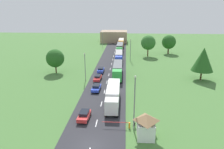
{
  "coord_description": "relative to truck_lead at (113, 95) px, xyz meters",
  "views": [
    {
      "loc": [
        4.69,
        -25.97,
        19.02
      ],
      "look_at": [
        1.12,
        31.02,
        1.1
      ],
      "focal_mm": 34.4,
      "sensor_mm": 36.0,
      "label": 1
    }
  ],
  "objects": [
    {
      "name": "ground_plane",
      "position": [
        -2.38,
        -14.29,
        -2.09
      ],
      "size": [
        280.0,
        280.0,
        0.0
      ],
      "primitive_type": "plane",
      "color": "#477538"
    },
    {
      "name": "road",
      "position": [
        -2.38,
        10.21,
        -2.06
      ],
      "size": [
        10.0,
        140.0,
        0.06
      ],
      "primitive_type": "cube",
      "color": "#2B2B30",
      "rests_on": "ground"
    },
    {
      "name": "lane_marking_centre",
      "position": [
        -2.38,
        8.16,
        -2.02
      ],
      "size": [
        0.16,
        122.1,
        0.01
      ],
      "color": "white",
      "rests_on": "road"
    },
    {
      "name": "truck_lead",
      "position": [
        0.0,
        0.0,
        0.0
      ],
      "size": [
        2.57,
        11.96,
        3.54
      ],
      "color": "white",
      "rests_on": "road"
    },
    {
      "name": "truck_second",
      "position": [
        0.25,
        18.52,
        -0.02
      ],
      "size": [
        2.57,
        13.2,
        3.43
      ],
      "color": "green",
      "rests_on": "road"
    },
    {
      "name": "truck_third",
      "position": [
        0.06,
        35.69,
        -0.05
      ],
      "size": [
        2.71,
        12.49,
        3.42
      ],
      "color": "blue",
      "rests_on": "road"
    },
    {
      "name": "truck_fourth",
      "position": [
        -0.09,
        52.34,
        0.1
      ],
      "size": [
        2.63,
        14.03,
        3.74
      ],
      "color": "green",
      "rests_on": "road"
    },
    {
      "name": "truck_fifth",
      "position": [
        0.14,
        68.26,
        -0.0
      ],
      "size": [
        2.52,
        13.05,
        3.59
      ],
      "color": "orange",
      "rests_on": "road"
    },
    {
      "name": "truck_sixth",
      "position": [
        0.06,
        85.85,
        0.01
      ],
      "size": [
        2.66,
        12.65,
        3.53
      ],
      "color": "white",
      "rests_on": "road"
    },
    {
      "name": "car_lead",
      "position": [
        -4.71,
        -6.68,
        -1.26
      ],
      "size": [
        1.96,
        4.11,
        1.45
      ],
      "color": "red",
      "rests_on": "road"
    },
    {
      "name": "car_second",
      "position": [
        -4.4,
        7.15,
        -1.27
      ],
      "size": [
        1.95,
        4.48,
        1.44
      ],
      "color": "blue",
      "rests_on": "road"
    },
    {
      "name": "car_third",
      "position": [
        -5.01,
        14.61,
        -1.28
      ],
      "size": [
        1.9,
        4.59,
        1.42
      ],
      "color": "red",
      "rests_on": "road"
    },
    {
      "name": "car_fourth",
      "position": [
        -5.0,
        21.97,
        -1.25
      ],
      "size": [
        1.85,
        4.14,
        1.48
      ],
      "color": "blue",
      "rests_on": "road"
    },
    {
      "name": "guard_booth",
      "position": [
        5.64,
        -11.56,
        -0.1
      ],
      "size": [
        2.95,
        3.39,
        3.89
      ],
      "color": "white",
      "rests_on": "ground"
    },
    {
      "name": "barrier_gate",
      "position": [
        2.43,
        -9.06,
        -1.4
      ],
      "size": [
        4.64,
        0.28,
        1.05
      ],
      "color": "orange",
      "rests_on": "ground"
    },
    {
      "name": "person_lead",
      "position": [
        4.03,
        -8.48,
        -1.24
      ],
      "size": [
        0.38,
        0.22,
        1.63
      ],
      "color": "black",
      "rests_on": "ground"
    },
    {
      "name": "person_second",
      "position": [
        7.12,
        -10.83,
        -1.26
      ],
      "size": [
        0.38,
        0.22,
        1.61
      ],
      "color": "yellow",
      "rests_on": "ground"
    },
    {
      "name": "person_third",
      "position": [
        6.04,
        -8.99,
        -1.24
      ],
      "size": [
        0.38,
        0.22,
        1.64
      ],
      "color": "gray",
      "rests_on": "ground"
    },
    {
      "name": "lamppost_lead",
      "position": [
        3.9,
        -9.48,
        3.01
      ],
      "size": [
        0.36,
        0.36,
        9.22
      ],
      "color": "slate",
      "rests_on": "ground"
    },
    {
      "name": "lamppost_second",
      "position": [
        -8.32,
        14.38,
        2.17
      ],
      "size": [
        0.36,
        0.36,
        7.57
      ],
      "color": "slate",
      "rests_on": "ground"
    },
    {
      "name": "lamppost_third",
      "position": [
        4.2,
        37.7,
        2.41
      ],
      "size": [
        0.36,
        0.36,
        8.05
      ],
      "color": "slate",
      "rests_on": "ground"
    },
    {
      "name": "lamppost_fourth",
      "position": [
        -8.78,
        63.73,
        2.19
      ],
      "size": [
        0.36,
        0.36,
        7.62
      ],
      "color": "slate",
      "rests_on": "ground"
    },
    {
      "name": "tree_oak",
      "position": [
        20.72,
        51.85,
        2.87
      ],
      "size": [
        5.85,
        5.85,
        7.9
      ],
      "color": "#513823",
      "rests_on": "ground"
    },
    {
      "name": "tree_birch",
      "position": [
        11.43,
        45.79,
        3.46
      ],
      "size": [
        5.8,
        5.8,
        8.46
      ],
      "color": "#513823",
      "rests_on": "ground"
    },
    {
      "name": "tree_maple",
      "position": [
        -18.54,
        21.02,
        2.39
      ],
      "size": [
        5.4,
        5.4,
        7.19
      ],
      "color": "#513823",
      "rests_on": "ground"
    },
    {
      "name": "tree_pine",
      "position": [
        23.08,
        16.82,
        3.68
      ],
      "size": [
        5.74,
        5.74,
        8.94
      ],
      "color": "#513823",
      "rests_on": "ground"
    },
    {
      "name": "distant_building",
      "position": [
        -4.23,
        82.92,
        1.01
      ],
      "size": [
        14.66,
        11.63,
        6.2
      ],
      "primitive_type": "cube",
      "color": "#9E846B",
      "rests_on": "ground"
    }
  ]
}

